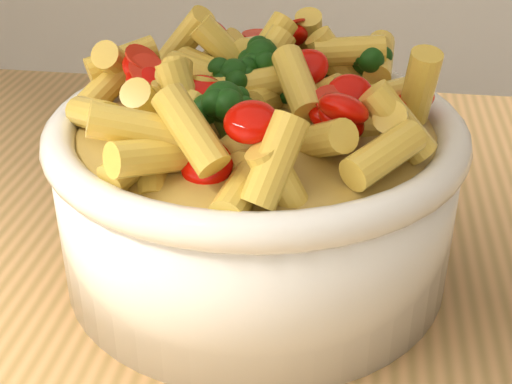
# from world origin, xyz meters

# --- Properties ---
(serving_bowl) EXTENTS (0.27, 0.27, 0.12)m
(serving_bowl) POSITION_xyz_m (0.05, 0.05, 0.96)
(serving_bowl) COLOR white
(serving_bowl) RESTS_ON table
(pasta_salad) EXTENTS (0.21, 0.21, 0.05)m
(pasta_salad) POSITION_xyz_m (0.05, 0.05, 1.03)
(pasta_salad) COLOR #F5DA4D
(pasta_salad) RESTS_ON serving_bowl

